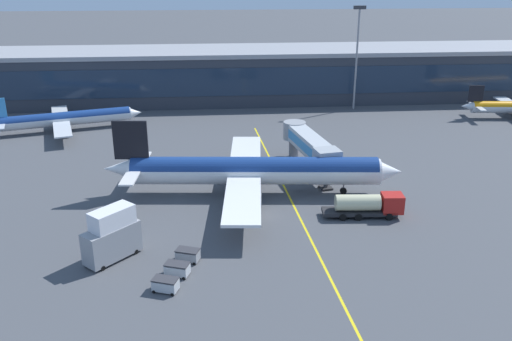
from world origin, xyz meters
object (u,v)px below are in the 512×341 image
(pushback_tug, at_px, (118,216))
(fuel_tanker, at_px, (368,205))
(catering_lift, at_px, (112,235))
(baggage_cart_2, at_px, (188,255))
(baggage_cart_1, at_px, (177,269))
(main_airliner, at_px, (253,171))
(baggage_cart_0, at_px, (166,284))
(commuter_jet_far, at_px, (65,119))

(pushback_tug, bearing_deg, fuel_tanker, -2.26)
(catering_lift, height_order, baggage_cart_2, catering_lift)
(catering_lift, height_order, baggage_cart_1, catering_lift)
(baggage_cart_1, bearing_deg, main_airliner, 65.28)
(baggage_cart_2, bearing_deg, baggage_cart_1, -109.56)
(catering_lift, bearing_deg, baggage_cart_2, -8.30)
(baggage_cart_0, bearing_deg, baggage_cart_2, 70.44)
(fuel_tanker, height_order, baggage_cart_1, fuel_tanker)
(catering_lift, relative_size, baggage_cart_0, 2.21)
(commuter_jet_far, bearing_deg, pushback_tug, -68.79)
(catering_lift, distance_m, pushback_tug, 10.17)
(main_airliner, height_order, pushback_tug, main_airliner)
(catering_lift, xyz_separation_m, baggage_cart_0, (6.47, -7.29, -2.28))
(main_airliner, relative_size, fuel_tanker, 4.03)
(catering_lift, bearing_deg, pushback_tug, 95.93)
(baggage_cart_0, xyz_separation_m, commuter_jet_far, (-24.50, 60.98, 1.76))
(fuel_tanker, height_order, baggage_cart_0, fuel_tanker)
(fuel_tanker, bearing_deg, main_airliner, 148.66)
(pushback_tug, bearing_deg, baggage_cart_0, -66.41)
(baggage_cart_1, distance_m, baggage_cart_2, 3.20)
(baggage_cart_1, bearing_deg, catering_lift, 150.47)
(pushback_tug, distance_m, baggage_cart_1, 16.54)
(baggage_cart_2, bearing_deg, pushback_tug, 130.89)
(main_airliner, bearing_deg, baggage_cart_1, -114.72)
(fuel_tanker, distance_m, catering_lift, 33.74)
(fuel_tanker, bearing_deg, catering_lift, -165.32)
(catering_lift, distance_m, baggage_cart_2, 9.00)
(main_airliner, height_order, baggage_cart_1, main_airliner)
(fuel_tanker, relative_size, catering_lift, 1.65)
(baggage_cart_0, xyz_separation_m, baggage_cart_2, (2.14, 6.03, 0.00))
(main_airliner, bearing_deg, pushback_tug, -157.35)
(baggage_cart_0, bearing_deg, baggage_cart_1, 70.44)
(baggage_cart_0, distance_m, baggage_cart_1, 3.20)
(catering_lift, bearing_deg, baggage_cart_0, -48.40)
(fuel_tanker, relative_size, pushback_tug, 2.48)
(pushback_tug, height_order, baggage_cart_0, baggage_cart_0)
(catering_lift, bearing_deg, baggage_cart_1, -29.53)
(fuel_tanker, bearing_deg, baggage_cart_2, -157.79)
(pushback_tug, relative_size, commuter_jet_far, 0.14)
(main_airliner, height_order, baggage_cart_2, main_airliner)
(baggage_cart_1, bearing_deg, commuter_jet_far, 113.80)
(baggage_cart_1, bearing_deg, fuel_tanker, 27.08)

